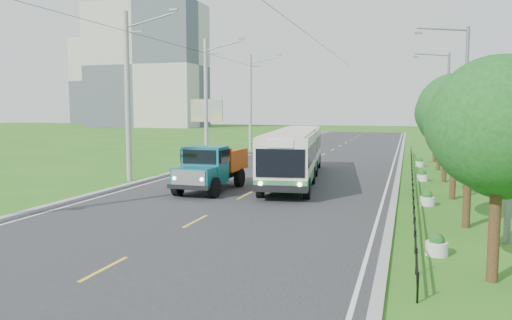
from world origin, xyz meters
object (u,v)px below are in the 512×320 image
at_px(bus, 295,151).
at_px(dump_truck, 211,165).
at_px(streetlight_near, 508,89).
at_px(planter_near, 427,199).
at_px(tree_fifth, 441,116).
at_px(billboard_right, 480,94).
at_px(planter_mid, 423,176).
at_px(tree_front, 500,132).
at_px(streetlight_mid, 462,99).
at_px(streetlight_far, 446,102).
at_px(billboard_left, 207,114).
at_px(planter_far, 420,163).
at_px(tree_third, 456,116).
at_px(tree_fourth, 447,121).
at_px(tree_second, 471,131).
at_px(pole_near, 128,96).
at_px(planter_front, 437,246).
at_px(pole_mid, 206,100).
at_px(pole_far, 251,102).
at_px(tree_back, 436,117).

distance_m(bus, dump_truck, 6.15).
distance_m(streetlight_near, planter_near, 7.84).
xyz_separation_m(tree_fifth, billboard_right, (2.44, -0.14, 1.49)).
bearing_deg(planter_mid, tree_front, -85.98).
bearing_deg(streetlight_mid, planter_mid, -180.00).
bearing_deg(streetlight_far, planter_near, -95.30).
distance_m(streetlight_near, bus, 15.66).
relative_size(planter_near, planter_mid, 1.00).
xyz_separation_m(tree_front, planter_mid, (-1.26, 17.86, -3.43)).
xyz_separation_m(billboard_left, billboard_right, (21.80, -4.00, 1.48)).
height_order(planter_mid, planter_far, same).
distance_m(tree_third, tree_fourth, 6.01).
height_order(tree_second, dump_truck, tree_second).
distance_m(pole_near, streetlight_far, 26.80).
bearing_deg(tree_fourth, pole_near, -164.16).
xyz_separation_m(tree_front, dump_truck, (-12.03, 10.84, -2.36)).
bearing_deg(planter_far, planter_near, -90.00).
xyz_separation_m(tree_third, planter_front, (-1.26, -10.14, -3.70)).
height_order(tree_front, streetlight_near, streetlight_near).
bearing_deg(pole_mid, tree_third, -35.36).
bearing_deg(tree_third, tree_second, -90.00).
xyz_separation_m(streetlight_near, streetlight_mid, (0.00, 14.00, 0.00)).
bearing_deg(bus, pole_near, -169.34).
bearing_deg(planter_near, planter_front, -90.00).
height_order(pole_far, dump_truck, pole_far).
bearing_deg(planter_mid, tree_second, -83.95).
relative_size(tree_second, tree_fourth, 0.98).
bearing_deg(tree_fourth, pole_mid, 159.26).
relative_size(pole_mid, dump_truck, 1.74).
xyz_separation_m(tree_fifth, streetlight_mid, (0.79, -6.14, 1.05)).
distance_m(pole_mid, dump_truck, 15.73).
relative_size(planter_front, planter_mid, 1.00).
bearing_deg(planter_near, tree_front, -82.74).
height_order(tree_back, dump_truck, tree_back).
xyz_separation_m(tree_third, planter_far, (-1.26, 13.86, -3.70)).
height_order(tree_fifth, planter_mid, tree_fifth).
xyz_separation_m(planter_front, planter_mid, (0.00, 16.00, 0.00)).
relative_size(pole_near, bus, 0.64).
bearing_deg(streetlight_far, tree_front, -91.41).
distance_m(pole_near, pole_far, 24.00).
relative_size(tree_fourth, tree_back, 0.98).
bearing_deg(planter_front, tree_front, -55.95).
height_order(tree_second, streetlight_far, streetlight_far).
distance_m(planter_far, dump_truck, 18.52).
xyz_separation_m(streetlight_near, planter_mid, (-2.04, 14.00, -4.62)).
bearing_deg(pole_far, planter_far, -33.12).
relative_size(pole_far, tree_fifth, 1.72).
bearing_deg(pole_far, planter_mid, -48.41).
relative_size(pole_far, streetlight_mid, 1.10).
bearing_deg(pole_near, pole_mid, 90.00).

